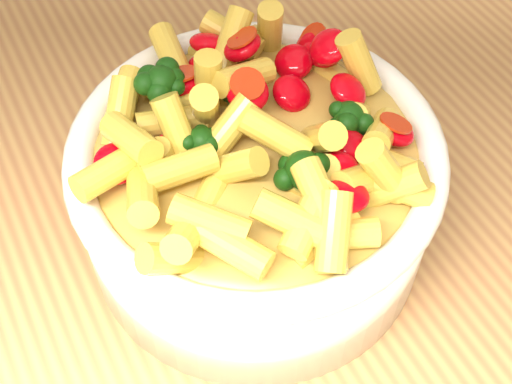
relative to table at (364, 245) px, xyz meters
name	(u,v)px	position (x,y,z in m)	size (l,w,h in m)	color
table	(364,245)	(0.00, 0.00, 0.00)	(1.20, 0.80, 0.90)	#B4864D
serving_bowl	(256,191)	(-0.12, 0.00, 0.16)	(0.26, 0.26, 0.11)	white
pasta_salad	(256,125)	(-0.12, 0.00, 0.23)	(0.21, 0.21, 0.05)	#ECD34A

